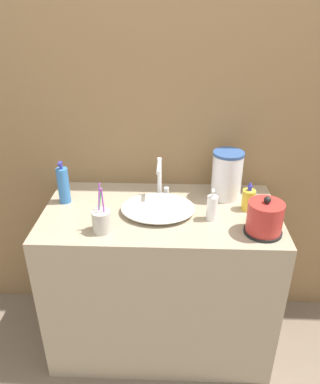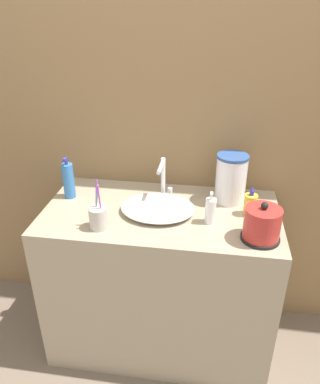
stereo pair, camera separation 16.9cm
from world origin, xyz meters
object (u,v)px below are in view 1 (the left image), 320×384
at_px(toothbrush_cup, 102,221).
at_px(lotion_bottle, 212,208).
at_px(faucet, 160,176).
at_px(electric_kettle, 265,219).
at_px(water_pitcher, 227,175).
at_px(shampoo_bottle, 248,199).
at_px(mouthwash_bottle, 63,185).

relative_size(toothbrush_cup, lotion_bottle, 1.46).
relative_size(faucet, lotion_bottle, 1.31).
distance_m(electric_kettle, toothbrush_cup, 0.68).
distance_m(faucet, toothbrush_cup, 0.40).
distance_m(toothbrush_cup, water_pitcher, 0.65).
bearing_deg(lotion_bottle, toothbrush_cup, -166.34).
bearing_deg(lotion_bottle, electric_kettle, -25.55).
height_order(electric_kettle, shampoo_bottle, electric_kettle).
relative_size(faucet, electric_kettle, 1.15).
height_order(faucet, shampoo_bottle, faucet).
height_order(electric_kettle, toothbrush_cup, toothbrush_cup).
relative_size(electric_kettle, water_pitcher, 0.72).
bearing_deg(electric_kettle, mouthwash_bottle, 165.46).
bearing_deg(toothbrush_cup, lotion_bottle, 13.66).
distance_m(faucet, lotion_bottle, 0.32).
distance_m(faucet, mouthwash_bottle, 0.46).
bearing_deg(toothbrush_cup, electric_kettle, 1.25).
distance_m(electric_kettle, water_pitcher, 0.34).
bearing_deg(shampoo_bottle, lotion_bottle, -151.68).
bearing_deg(water_pitcher, lotion_bottle, -111.85).
relative_size(lotion_bottle, water_pitcher, 0.63).
height_order(toothbrush_cup, water_pitcher, water_pitcher).
bearing_deg(toothbrush_cup, mouthwash_bottle, 131.91).
height_order(faucet, mouthwash_bottle, mouthwash_bottle).
bearing_deg(shampoo_bottle, water_pitcher, 127.05).
height_order(faucet, electric_kettle, faucet).
bearing_deg(lotion_bottle, shampoo_bottle, 28.32).
xyz_separation_m(lotion_bottle, shampoo_bottle, (0.18, 0.10, -0.01)).
distance_m(faucet, shampoo_bottle, 0.43).
height_order(mouthwash_bottle, water_pitcher, water_pitcher).
bearing_deg(water_pitcher, toothbrush_cup, -149.41).
relative_size(lotion_bottle, mouthwash_bottle, 0.71).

